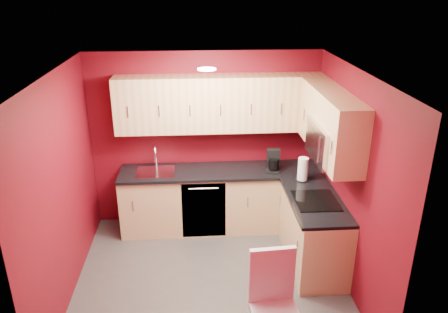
{
  "coord_description": "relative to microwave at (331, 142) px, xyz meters",
  "views": [
    {
      "loc": [
        -0.14,
        -4.34,
        3.38
      ],
      "look_at": [
        0.2,
        0.55,
        1.37
      ],
      "focal_mm": 35.0,
      "sensor_mm": 36.0,
      "label": 1
    }
  ],
  "objects": [
    {
      "name": "wall_front",
      "position": [
        -1.39,
        -1.7,
        -0.41
      ],
      "size": [
        3.2,
        0.0,
        3.2
      ],
      "primitive_type": "plane",
      "rotation": [
        -1.57,
        0.0,
        0.0
      ],
      "color": "#620914",
      "rests_on": "floor"
    },
    {
      "name": "base_cabinets_right",
      "position": [
        -0.09,
        0.05,
        -1.22
      ],
      "size": [
        0.6,
        1.3,
        0.87
      ],
      "primitive_type": "cube",
      "color": "tan",
      "rests_on": "floor"
    },
    {
      "name": "countertop_right",
      "position": [
        -0.11,
        0.04,
        -0.77
      ],
      "size": [
        0.63,
        1.27,
        0.04
      ],
      "primitive_type": "cube",
      "color": "black",
      "rests_on": "base_cabinets_right"
    },
    {
      "name": "sink",
      "position": [
        -2.09,
        1.0,
        -0.72
      ],
      "size": [
        0.52,
        0.42,
        0.35
      ],
      "color": "silver",
      "rests_on": "countertop_back"
    },
    {
      "name": "wall_back",
      "position": [
        -1.39,
        1.3,
        -0.41
      ],
      "size": [
        3.2,
        0.0,
        3.2
      ],
      "primitive_type": "plane",
      "rotation": [
        1.57,
        0.0,
        0.0
      ],
      "color": "#620914",
      "rests_on": "floor"
    },
    {
      "name": "coffee_maker",
      "position": [
        -0.48,
        0.89,
        -0.6
      ],
      "size": [
        0.23,
        0.27,
        0.3
      ],
      "primitive_type": null,
      "rotation": [
        0.0,
        0.0,
        -0.21
      ],
      "color": "black",
      "rests_on": "countertop_back"
    },
    {
      "name": "upper_cabinets_right",
      "position": [
        0.03,
        0.24,
        0.23
      ],
      "size": [
        0.35,
        1.55,
        0.75
      ],
      "color": "#E2BF80",
      "rests_on": "wall_right"
    },
    {
      "name": "upper_cabinets_back",
      "position": [
        -1.19,
        1.13,
        0.17
      ],
      "size": [
        2.8,
        0.35,
        0.75
      ],
      "primitive_type": "cube",
      "color": "#E2BF80",
      "rests_on": "wall_back"
    },
    {
      "name": "floor",
      "position": [
        -1.39,
        -0.2,
        -1.66
      ],
      "size": [
        3.2,
        3.2,
        0.0
      ],
      "primitive_type": "plane",
      "color": "#454341",
      "rests_on": "ground"
    },
    {
      "name": "wall_right",
      "position": [
        0.21,
        -0.2,
        -0.41
      ],
      "size": [
        0.0,
        3.0,
        3.0
      ],
      "primitive_type": "plane",
      "rotation": [
        1.57,
        0.0,
        -1.57
      ],
      "color": "#620914",
      "rests_on": "floor"
    },
    {
      "name": "paper_towel",
      "position": [
        -0.14,
        0.59,
        -0.59
      ],
      "size": [
        0.21,
        0.21,
        0.31
      ],
      "primitive_type": null,
      "rotation": [
        0.0,
        0.0,
        -0.17
      ],
      "color": "white",
      "rests_on": "countertop_right"
    },
    {
      "name": "wall_left",
      "position": [
        -2.99,
        -0.2,
        -0.41
      ],
      "size": [
        0.0,
        3.0,
        3.0
      ],
      "primitive_type": "plane",
      "rotation": [
        1.57,
        0.0,
        1.57
      ],
      "color": "#620914",
      "rests_on": "floor"
    },
    {
      "name": "base_cabinets_back",
      "position": [
        -1.19,
        1.0,
        -1.22
      ],
      "size": [
        2.8,
        0.6,
        0.87
      ],
      "primitive_type": "cube",
      "color": "tan",
      "rests_on": "floor"
    },
    {
      "name": "ceiling",
      "position": [
        -1.39,
        -0.2,
        0.84
      ],
      "size": [
        3.2,
        3.2,
        0.0
      ],
      "primitive_type": "plane",
      "rotation": [
        3.14,
        0.0,
        0.0
      ],
      "color": "white",
      "rests_on": "wall_back"
    },
    {
      "name": "napkin_holder",
      "position": [
        -0.49,
        0.99,
        -0.68
      ],
      "size": [
        0.16,
        0.16,
        0.14
      ],
      "primitive_type": null,
      "rotation": [
        0.0,
        0.0,
        -0.19
      ],
      "color": "black",
      "rests_on": "countertop_back"
    },
    {
      "name": "microwave",
      "position": [
        0.0,
        0.0,
        0.0
      ],
      "size": [
        0.42,
        0.76,
        0.42
      ],
      "color": "silver",
      "rests_on": "upper_cabinets_right"
    },
    {
      "name": "countertop_back",
      "position": [
        -1.19,
        0.99,
        -0.77
      ],
      "size": [
        2.8,
        0.63,
        0.04
      ],
      "primitive_type": "cube",
      "color": "black",
      "rests_on": "base_cabinets_back"
    },
    {
      "name": "dining_chair",
      "position": [
        -0.83,
        -1.4,
        -1.12
      ],
      "size": [
        0.47,
        0.49,
        1.09
      ],
      "primitive_type": null,
      "rotation": [
        0.0,
        0.0,
        0.07
      ],
      "color": "silver",
      "rests_on": "floor"
    },
    {
      "name": "dishwasher_front",
      "position": [
        -1.44,
        0.71,
        -1.22
      ],
      "size": [
        0.6,
        0.02,
        0.82
      ],
      "primitive_type": "cube",
      "color": "black",
      "rests_on": "base_cabinets_back"
    },
    {
      "name": "downlight",
      "position": [
        -1.39,
        0.1,
        0.82
      ],
      "size": [
        0.2,
        0.2,
        0.01
      ],
      "primitive_type": "cylinder",
      "color": "white",
      "rests_on": "ceiling"
    },
    {
      "name": "cooktop",
      "position": [
        -0.11,
        0.0,
        -0.74
      ],
      "size": [
        0.5,
        0.55,
        0.01
      ],
      "primitive_type": "cube",
      "color": "black",
      "rests_on": "countertop_right"
    }
  ]
}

